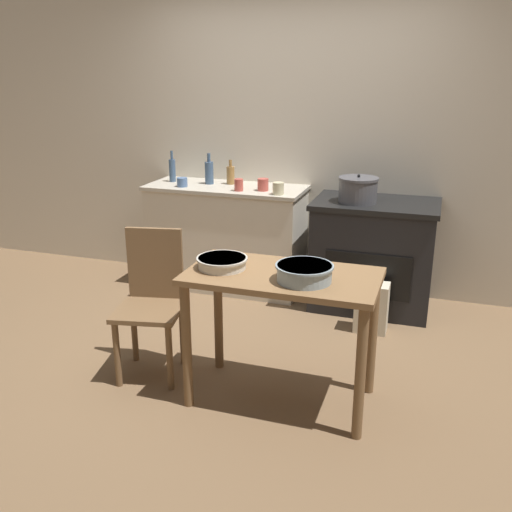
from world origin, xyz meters
TOP-DOWN VIEW (x-y plane):
  - ground_plane at (0.00, 0.00)m, footprint 14.00×14.00m
  - wall_back at (0.00, 1.58)m, footprint 8.00×0.07m
  - counter_cabinet at (-0.54, 1.28)m, footprint 1.37×0.57m
  - stove at (0.75, 1.23)m, footprint 0.97×0.67m
  - work_table at (0.43, -0.35)m, footprint 1.08×0.58m
  - chair at (-0.45, -0.26)m, footprint 0.47×0.47m
  - flour_sack at (0.81, 0.75)m, footprint 0.24×0.17m
  - stock_pot at (0.61, 1.15)m, footprint 0.31×0.31m
  - mixing_bowl_large at (0.07, -0.37)m, footprint 0.29×0.29m
  - mixing_bowl_small at (0.57, -0.43)m, footprint 0.31×0.31m
  - bottle_far_left at (-0.71, 1.32)m, footprint 0.08×0.08m
  - bottle_left at (-0.53, 1.37)m, footprint 0.07×0.07m
  - bottle_mid_left at (-1.06, 1.31)m, footprint 0.06×0.06m
  - cup_center_left at (-0.37, 1.12)m, footprint 0.07×0.07m
  - cup_center at (-0.02, 1.09)m, footprint 0.09×0.09m
  - cup_center_right at (-0.89, 1.14)m, footprint 0.09×0.09m
  - cup_mid_right at (-0.18, 1.19)m, footprint 0.09×0.09m

SIDE VIEW (x-z plane):
  - ground_plane at x=0.00m, z-range 0.00..0.00m
  - flour_sack at x=0.81m, z-range 0.00..0.38m
  - stove at x=0.75m, z-range 0.00..0.89m
  - counter_cabinet at x=-0.54m, z-range 0.00..0.92m
  - chair at x=-0.45m, z-range 0.03..0.96m
  - work_table at x=0.43m, z-range 0.26..1.05m
  - mixing_bowl_large at x=0.07m, z-range 0.80..0.86m
  - mixing_bowl_small at x=0.57m, z-range 0.80..0.89m
  - cup_center_right at x=-0.89m, z-range 0.92..0.99m
  - cup_center at x=-0.02m, z-range 0.92..1.01m
  - cup_center_left at x=-0.37m, z-range 0.92..1.01m
  - cup_mid_right at x=-0.18m, z-range 0.92..1.02m
  - stock_pot at x=0.61m, z-range 0.87..1.09m
  - bottle_left at x=-0.53m, z-range 0.89..1.10m
  - bottle_far_left at x=-0.71m, z-range 0.89..1.15m
  - bottle_mid_left at x=-1.06m, z-range 0.88..1.16m
  - wall_back at x=0.00m, z-range 0.00..2.55m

